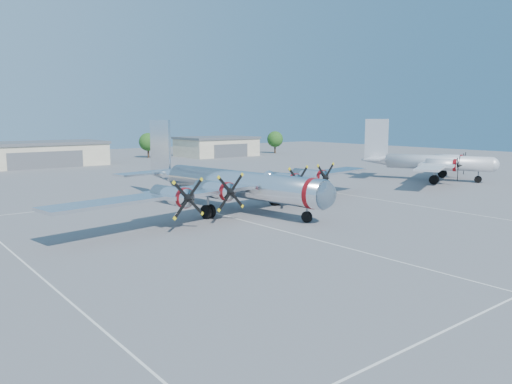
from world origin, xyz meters
TOP-DOWN VIEW (x-y plane):
  - ground at (0.00, 0.00)m, footprint 260.00×260.00m
  - parking_lines at (0.00, -1.75)m, footprint 60.00×50.08m
  - hangar_center at (0.00, 81.96)m, footprint 28.60×14.60m
  - hangar_east at (48.00, 81.96)m, footprint 20.60×14.60m
  - tree_east at (30.00, 88.00)m, footprint 4.80×4.80m
  - tree_far_east at (68.00, 80.00)m, footprint 4.80×4.80m
  - main_bomber_b29 at (2.89, 12.14)m, footprint 51.04×38.58m
  - twin_engine_east at (45.56, 13.11)m, footprint 39.73×35.05m

SIDE VIEW (x-z plane):
  - ground at x=0.00m, z-range 0.00..0.00m
  - main_bomber_b29 at x=2.89m, z-range -5.18..5.18m
  - twin_engine_east at x=45.56m, z-range -5.22..5.22m
  - parking_lines at x=0.00m, z-range 0.00..0.01m
  - hangar_center at x=0.00m, z-range 0.01..5.41m
  - hangar_east at x=48.00m, z-range 0.01..5.41m
  - tree_east at x=30.00m, z-range 0.90..7.54m
  - tree_far_east at x=68.00m, z-range 0.90..7.54m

